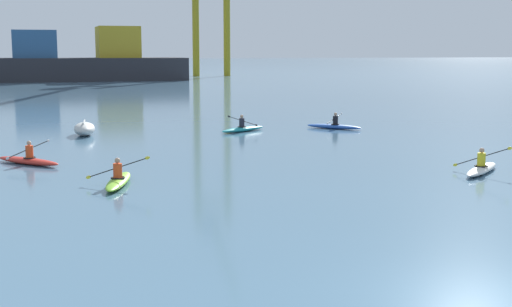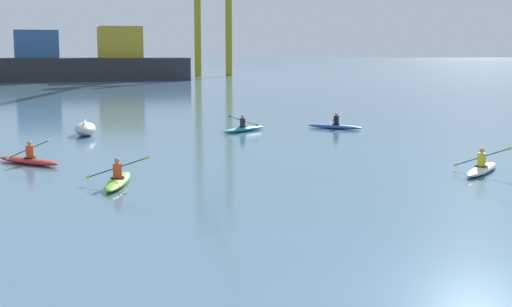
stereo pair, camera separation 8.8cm
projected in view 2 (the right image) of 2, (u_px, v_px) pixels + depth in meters
The scene contains 7 objects.
container_barge at pixel (40, 63), 103.32m from camera, with size 44.42×10.38×8.17m.
capsized_dinghy at pixel (85, 129), 37.20m from camera, with size 1.35×2.70×0.76m.
kayak_white at pixel (482, 168), 25.74m from camera, with size 2.99×2.64×1.09m.
kayak_blue at pixel (335, 126), 40.30m from camera, with size 2.75×2.90×0.95m.
kayak_teal at pixel (244, 128), 38.97m from camera, with size 3.20×2.31×0.95m.
kayak_lime at pixel (118, 180), 23.42m from camera, with size 2.12×3.43×1.02m.
kayak_red at pixel (29, 160), 27.76m from camera, with size 2.69×2.95×0.95m.
Camera 2 is at (-7.90, -9.90, 4.51)m, focal length 48.55 mm.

